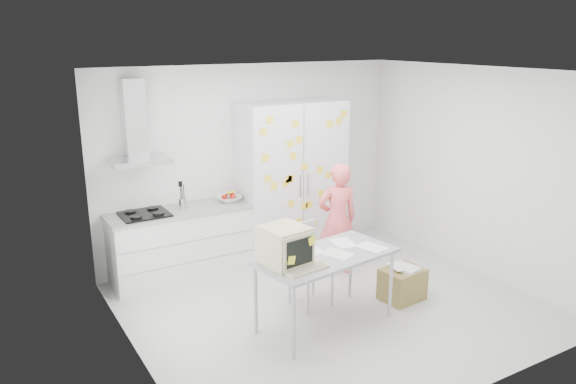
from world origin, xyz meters
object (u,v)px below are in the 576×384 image
cardboard_box (402,284)px  person (337,220)px  desk (301,251)px  chair (307,259)px

cardboard_box → person: bearing=102.7°
cardboard_box → desk: bearing=-178.4°
desk → person: bearing=33.0°
cardboard_box → chair: bearing=153.7°
desk → cardboard_box: size_ratio=3.13×
desk → chair: (0.43, 0.55, -0.37)m
person → desk: person is taller
person → chair: 0.98m
person → cardboard_box: 1.19m
desk → chair: 0.79m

